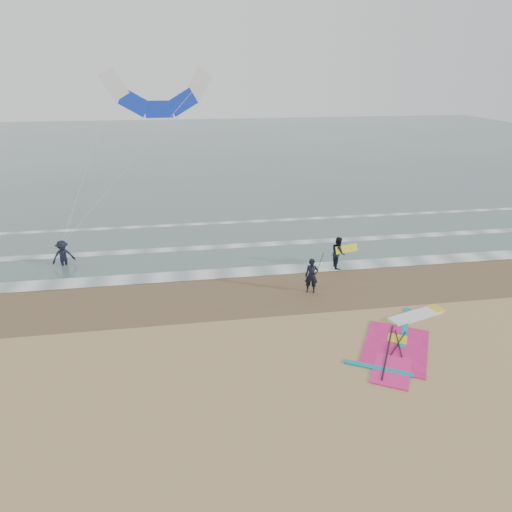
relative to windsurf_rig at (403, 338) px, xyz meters
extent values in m
plane|color=tan|center=(-3.13, -1.00, -0.04)|extent=(120.00, 120.00, 0.00)
cube|color=#47605E|center=(-3.13, 47.00, -0.02)|extent=(120.00, 80.00, 0.02)
cube|color=brown|center=(-3.13, 5.00, -0.03)|extent=(120.00, 5.00, 0.01)
cube|color=white|center=(-3.13, 7.20, -0.01)|extent=(120.00, 1.20, 0.02)
cube|color=white|center=(-3.13, 11.00, -0.01)|extent=(120.00, 0.70, 0.02)
cube|color=white|center=(-3.13, 15.50, -0.01)|extent=(120.00, 0.50, 0.01)
cube|color=white|center=(1.31, 1.54, 0.03)|extent=(2.64, 1.40, 0.12)
cube|color=yellow|center=(2.44, 1.90, 0.03)|extent=(0.63, 0.73, 0.13)
cube|color=#F01E79|center=(-0.54, -0.52, -0.02)|extent=(3.61, 3.98, 0.04)
cube|color=#F01E79|center=(-1.31, -1.85, -0.01)|extent=(2.00, 2.22, 0.05)
cube|color=#0C8C99|center=(0.49, 0.82, -0.01)|extent=(1.84, 2.97, 0.05)
cube|color=#0C8C99|center=(-1.73, -1.65, -0.01)|extent=(2.16, 1.38, 0.05)
cube|color=yellow|center=(-0.23, 0.00, -0.01)|extent=(0.93, 0.89, 0.05)
cylinder|color=black|center=(-0.95, -0.72, 0.02)|extent=(1.91, 3.24, 0.06)
cylinder|color=black|center=(-0.34, -0.31, 0.04)|extent=(1.27, 1.40, 0.04)
cylinder|color=black|center=(-0.34, -0.31, 0.04)|extent=(0.61, 1.77, 0.04)
imported|color=black|center=(-2.45, 4.48, 0.80)|extent=(0.70, 0.56, 1.67)
imported|color=black|center=(-0.30, 7.06, 0.81)|extent=(0.69, 0.86, 1.70)
imported|color=black|center=(-14.56, 9.56, 0.85)|extent=(1.31, 1.05, 1.77)
cylinder|color=black|center=(-2.15, 4.48, 1.19)|extent=(0.17, 0.86, 1.82)
cube|color=yellow|center=(0.10, 6.96, 1.04)|extent=(1.30, 0.51, 0.39)
cube|color=white|center=(-11.55, 13.94, 8.89)|extent=(1.61, 0.13, 1.84)
cube|color=#1332CE|center=(-10.56, 13.94, 7.90)|extent=(1.84, 0.13, 1.61)
cube|color=#1332CE|center=(-9.20, 13.94, 7.53)|extent=(1.57, 0.13, 0.95)
cube|color=#1332CE|center=(-7.85, 13.94, 7.90)|extent=(1.84, 0.13, 1.61)
cube|color=white|center=(-6.85, 13.94, 8.89)|extent=(1.61, 0.13, 1.84)
cylinder|color=beige|center=(-13.05, 11.75, 5.02)|extent=(3.03, 4.40, 7.75)
cylinder|color=beige|center=(-10.71, 11.75, 5.02)|extent=(7.72, 4.40, 7.75)
camera|label=1|loc=(-8.01, -14.03, 9.63)|focal=32.00mm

